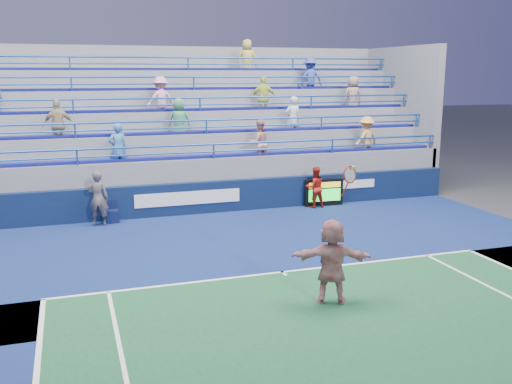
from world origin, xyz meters
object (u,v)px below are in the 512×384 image
object	(u,v)px
ball_girl	(315,187)
judge_chair	(112,215)
serve_speed_board	(324,193)
tennis_player	(332,261)
line_judge	(98,198)

from	to	relation	value
ball_girl	judge_chair	bearing A→B (deg)	1.54
serve_speed_board	tennis_player	xyz separation A→B (m)	(-3.63, -8.17, 0.41)
judge_chair	tennis_player	size ratio (longest dim) A/B	0.25
serve_speed_board	line_judge	size ratio (longest dim) A/B	0.81
tennis_player	judge_chair	bearing A→B (deg)	115.45
line_judge	serve_speed_board	bearing A→B (deg)	-164.50
serve_speed_board	ball_girl	bearing A→B (deg)	-161.75
serve_speed_board	ball_girl	world-z (taller)	ball_girl
ball_girl	line_judge	bearing A→B (deg)	3.54
tennis_player	ball_girl	xyz separation A→B (m)	(3.20, 8.03, -0.17)
judge_chair	line_judge	world-z (taller)	line_judge
tennis_player	line_judge	xyz separation A→B (m)	(-4.30, 7.91, -0.02)
judge_chair	line_judge	distance (m)	0.81
serve_speed_board	line_judge	distance (m)	7.94
serve_speed_board	judge_chair	size ratio (longest dim) A/B	1.95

